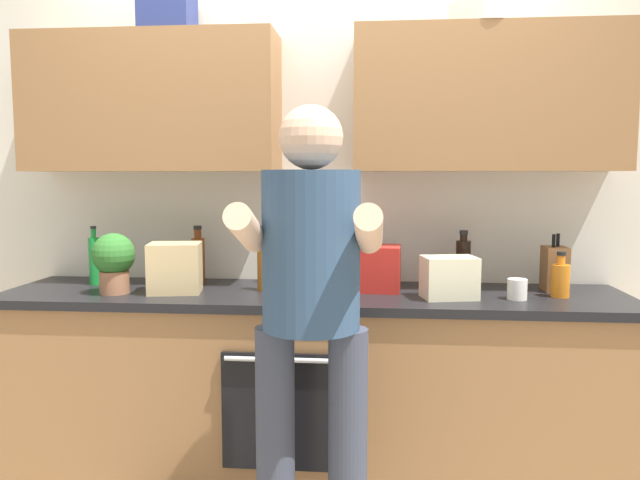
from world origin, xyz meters
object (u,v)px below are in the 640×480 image
(person_standing, at_px, (311,303))
(bottle_soy, at_px, (463,263))
(bottle_soda, at_px, (94,260))
(bottle_syrup, at_px, (265,268))
(knife_block, at_px, (555,268))
(grocery_bag_crisps, at_px, (374,268))
(bottle_juice, at_px, (560,279))
(cup_tea, at_px, (302,283))
(potted_herb, at_px, (114,260))
(grocery_bag_rice, at_px, (449,278))
(bottle_vinegar, at_px, (198,258))
(grocery_bag_bread, at_px, (175,268))
(cup_coffee, at_px, (517,289))

(person_standing, distance_m, bottle_soy, 1.04)
(bottle_soda, relative_size, bottle_soy, 1.04)
(bottle_syrup, height_order, knife_block, knife_block)
(knife_block, distance_m, grocery_bag_crisps, 0.83)
(person_standing, xyz_separation_m, grocery_bag_crisps, (0.21, 0.73, 0.01))
(bottle_soda, relative_size, bottle_juice, 1.43)
(cup_tea, distance_m, potted_herb, 0.86)
(bottle_juice, height_order, grocery_bag_rice, bottle_juice)
(bottle_vinegar, relative_size, grocery_bag_rice, 1.25)
(potted_herb, bearing_deg, bottle_vinegar, 48.12)
(bottle_vinegar, relative_size, bottle_syrup, 1.15)
(bottle_soy, distance_m, grocery_bag_bread, 1.34)
(person_standing, distance_m, bottle_syrup, 0.74)
(bottle_syrup, bearing_deg, bottle_juice, -1.34)
(potted_herb, relative_size, grocery_bag_bread, 1.20)
(bottle_juice, xyz_separation_m, bottle_syrup, (-1.31, 0.03, 0.03))
(person_standing, height_order, bottle_vinegar, person_standing)
(cup_tea, height_order, grocery_bag_crisps, grocery_bag_crisps)
(bottle_soda, bearing_deg, cup_coffee, -5.22)
(bottle_juice, bearing_deg, grocery_bag_crisps, 174.44)
(potted_herb, bearing_deg, bottle_juice, 2.91)
(cup_coffee, relative_size, grocery_bag_bread, 0.39)
(person_standing, bearing_deg, bottle_soda, 146.24)
(bottle_soda, relative_size, cup_tea, 3.55)
(cup_coffee, xyz_separation_m, cup_tea, (-0.94, 0.08, -0.00))
(bottle_soy, height_order, grocery_bag_bread, bottle_soy)
(bottle_soy, distance_m, potted_herb, 1.61)
(bottle_juice, bearing_deg, bottle_vinegar, 172.36)
(bottle_soy, xyz_separation_m, grocery_bag_rice, (-0.09, -0.25, -0.03))
(cup_coffee, bearing_deg, bottle_vinegar, 168.60)
(bottle_vinegar, xyz_separation_m, grocery_bag_crisps, (0.87, -0.15, -0.02))
(bottle_syrup, distance_m, cup_coffee, 1.12)
(cup_tea, bearing_deg, bottle_soy, 12.83)
(person_standing, bearing_deg, bottle_syrup, 112.55)
(cup_tea, xyz_separation_m, potted_herb, (-0.84, -0.11, 0.11))
(bottle_vinegar, xyz_separation_m, potted_herb, (-0.29, -0.33, 0.03))
(cup_tea, distance_m, grocery_bag_crisps, 0.34)
(bottle_syrup, bearing_deg, grocery_bag_crisps, 5.56)
(grocery_bag_crisps, bearing_deg, person_standing, -106.18)
(cup_coffee, bearing_deg, grocery_bag_rice, -179.98)
(knife_block, bearing_deg, potted_herb, -172.77)
(bottle_soy, height_order, knife_block, bottle_soy)
(grocery_bag_crisps, bearing_deg, potted_herb, -171.22)
(person_standing, relative_size, grocery_bag_bread, 7.29)
(potted_herb, xyz_separation_m, grocery_bag_rice, (1.49, 0.03, -0.06))
(knife_block, relative_size, grocery_bag_rice, 1.17)
(bottle_vinegar, relative_size, potted_herb, 1.03)
(bottle_soda, bearing_deg, cup_tea, -5.48)
(bottle_vinegar, bearing_deg, grocery_bag_bread, -95.48)
(knife_block, bearing_deg, bottle_syrup, -174.77)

